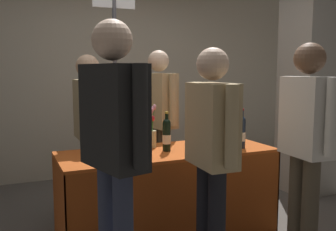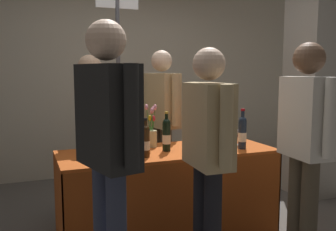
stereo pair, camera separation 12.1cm
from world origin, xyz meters
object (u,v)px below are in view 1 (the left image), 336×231
object	(u,v)px
tasting_table	(168,176)
vendor_presenter	(89,122)
concrete_pillar	(310,72)
featured_wine_bottle	(241,131)
wine_glass_near_vendor	(235,134)
display_bottle_0	(224,132)
booth_signpost	(115,80)
taster_foreground_right	(114,136)
flower_vase	(151,133)

from	to	relation	value
tasting_table	vendor_presenter	xyz separation A→B (m)	(-0.55, 0.60, 0.43)
concrete_pillar	vendor_presenter	distance (m)	2.57
featured_wine_bottle	wine_glass_near_vendor	xyz separation A→B (m)	(0.04, 0.16, -0.05)
featured_wine_bottle	display_bottle_0	size ratio (longest dim) A/B	1.20
concrete_pillar	booth_signpost	world-z (taller)	concrete_pillar
featured_wine_bottle	booth_signpost	world-z (taller)	booth_signpost
concrete_pillar	featured_wine_bottle	bearing A→B (deg)	-156.01
concrete_pillar	tasting_table	size ratio (longest dim) A/B	1.53
booth_signpost	display_bottle_0	bearing A→B (deg)	-51.15
concrete_pillar	wine_glass_near_vendor	size ratio (longest dim) A/B	20.04
concrete_pillar	display_bottle_0	bearing A→B (deg)	-162.93
featured_wine_bottle	taster_foreground_right	world-z (taller)	taster_foreground_right
display_bottle_0	booth_signpost	size ratio (longest dim) A/B	0.13
featured_wine_bottle	booth_signpost	bearing A→B (deg)	127.00
tasting_table	vendor_presenter	bearing A→B (deg)	132.38
featured_wine_bottle	wine_glass_near_vendor	size ratio (longest dim) A/B	2.50
booth_signpost	tasting_table	bearing A→B (deg)	-77.84
wine_glass_near_vendor	featured_wine_bottle	bearing A→B (deg)	-104.83
concrete_pillar	booth_signpost	size ratio (longest dim) A/B	1.26
wine_glass_near_vendor	flower_vase	size ratio (longest dim) A/B	0.37
tasting_table	display_bottle_0	distance (m)	0.66
display_bottle_0	tasting_table	bearing A→B (deg)	178.85
wine_glass_near_vendor	vendor_presenter	size ratio (longest dim) A/B	0.09
booth_signpost	taster_foreground_right	bearing A→B (deg)	-106.00
concrete_pillar	featured_wine_bottle	xyz separation A→B (m)	(-1.35, -0.60, -0.51)
wine_glass_near_vendor	vendor_presenter	xyz separation A→B (m)	(-1.22, 0.61, 0.10)
vendor_presenter	taster_foreground_right	bearing A→B (deg)	-5.34
tasting_table	display_bottle_0	bearing A→B (deg)	-1.15
wine_glass_near_vendor	tasting_table	bearing A→B (deg)	178.88
display_bottle_0	booth_signpost	bearing A→B (deg)	128.85
featured_wine_bottle	taster_foreground_right	bearing A→B (deg)	-155.68
flower_vase	vendor_presenter	size ratio (longest dim) A/B	0.24
featured_wine_bottle	vendor_presenter	size ratio (longest dim) A/B	0.22
featured_wine_bottle	flower_vase	distance (m)	0.80
display_bottle_0	vendor_presenter	bearing A→B (deg)	150.90
flower_vase	vendor_presenter	distance (m)	0.63
featured_wine_bottle	taster_foreground_right	size ratio (longest dim) A/B	0.20
vendor_presenter	booth_signpost	distance (m)	0.61
booth_signpost	featured_wine_bottle	bearing A→B (deg)	-53.00
display_bottle_0	taster_foreground_right	size ratio (longest dim) A/B	0.17
featured_wine_bottle	wine_glass_near_vendor	world-z (taller)	featured_wine_bottle
featured_wine_bottle	wine_glass_near_vendor	bearing A→B (deg)	75.17
tasting_table	vendor_presenter	size ratio (longest dim) A/B	1.17
display_bottle_0	booth_signpost	xyz separation A→B (m)	(-0.75, 0.93, 0.45)
wine_glass_near_vendor	flower_vase	distance (m)	0.78
tasting_table	display_bottle_0	world-z (taller)	display_bottle_0
wine_glass_near_vendor	booth_signpost	bearing A→B (deg)	132.92
taster_foreground_right	featured_wine_bottle	bearing A→B (deg)	-79.77
display_bottle_0	booth_signpost	world-z (taller)	booth_signpost
tasting_table	featured_wine_bottle	size ratio (longest dim) A/B	5.25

